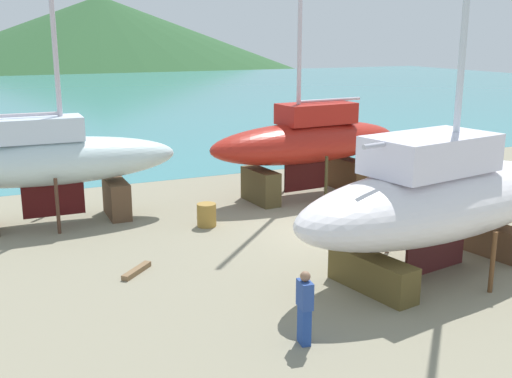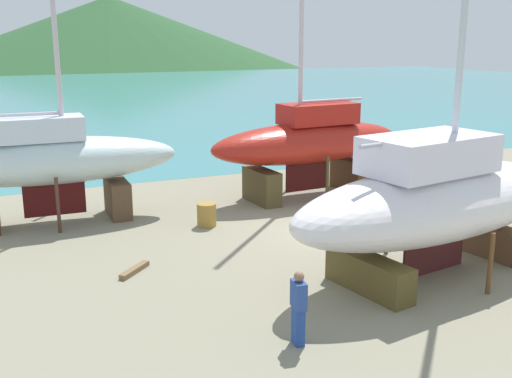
% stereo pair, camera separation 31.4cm
% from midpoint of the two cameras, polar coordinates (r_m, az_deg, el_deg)
% --- Properties ---
extents(ground_plane, '(48.81, 48.81, 0.00)m').
position_cam_midpoint_polar(ground_plane, '(18.39, 11.05, -6.45)').
color(ground_plane, gray).
extents(sea_water, '(146.56, 80.27, 0.01)m').
position_cam_midpoint_polar(sea_water, '(67.49, -15.02, 8.19)').
color(sea_water, teal).
rests_on(sea_water, ground).
extents(headland_hill, '(167.26, 167.26, 30.57)m').
position_cam_midpoint_polar(headland_hill, '(156.91, -13.09, 11.39)').
color(headland_hill, '#28512B').
rests_on(headland_hill, ground).
extents(sailboat_large_starboard, '(10.09, 4.88, 16.39)m').
position_cam_midpoint_polar(sailboat_large_starboard, '(17.28, 16.84, -0.88)').
color(sailboat_large_starboard, brown).
rests_on(sailboat_large_starboard, ground).
extents(sailboat_far_slipway, '(8.66, 2.61, 13.78)m').
position_cam_midpoint_polar(sailboat_far_slipway, '(22.12, -18.05, 2.50)').
color(sailboat_far_slipway, brown).
rests_on(sailboat_far_slipway, ground).
extents(sailboat_small_center, '(8.65, 3.19, 14.28)m').
position_cam_midpoint_polar(sailboat_small_center, '(24.73, 5.30, 4.32)').
color(sailboat_small_center, '#4A3E22').
rests_on(sailboat_small_center, ground).
extents(worker, '(0.30, 0.47, 1.63)m').
position_cam_midpoint_polar(worker, '(13.15, 4.64, -10.80)').
color(worker, navy).
rests_on(worker, ground).
extents(barrel_ochre, '(0.67, 0.67, 0.92)m').
position_cam_midpoint_polar(barrel_ochre, '(26.96, 15.27, 0.92)').
color(barrel_ochre, '#243223').
rests_on(barrel_ochre, ground).
extents(barrel_rust_mid, '(0.68, 0.68, 0.87)m').
position_cam_midpoint_polar(barrel_rust_mid, '(23.64, 21.87, -1.51)').
color(barrel_rust_mid, '#2F232A').
rests_on(barrel_rust_mid, ground).
extents(barrel_rust_far, '(0.85, 0.85, 0.79)m').
position_cam_midpoint_polar(barrel_rust_far, '(21.13, -4.16, -2.38)').
color(barrel_rust_far, olive).
rests_on(barrel_rust_far, ground).
extents(timber_short_cross, '(1.02, 1.01, 0.14)m').
position_cam_midpoint_polar(timber_short_cross, '(17.42, -10.64, -7.36)').
color(timber_short_cross, brown).
rests_on(timber_short_cross, ground).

